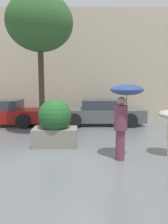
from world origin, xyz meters
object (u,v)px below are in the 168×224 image
parked_car_far (2,113)px  street_tree (40,24)px  planter_box (55,123)px  parked_car_near (101,113)px  person_adult (124,104)px

parked_car_far → street_tree: (2.28, -1.98, 3.66)m
planter_box → street_tree: size_ratio=0.29×
planter_box → parked_car_near: 4.07m
person_adult → street_tree: (-2.67, 2.80, 2.72)m
parked_car_near → street_tree: 4.90m
parked_car_far → planter_box: bearing=-139.8°
parked_car_near → planter_box: bearing=154.1°
parked_car_far → street_tree: size_ratio=0.74×
planter_box → street_tree: bearing=113.8°
parked_car_far → street_tree: street_tree is taller
planter_box → parked_car_far: 4.60m
planter_box → street_tree: 3.85m
parked_car_near → street_tree: street_tree is taller
planter_box → parked_car_far: size_ratio=0.39×
person_adult → parked_car_far: person_adult is taller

